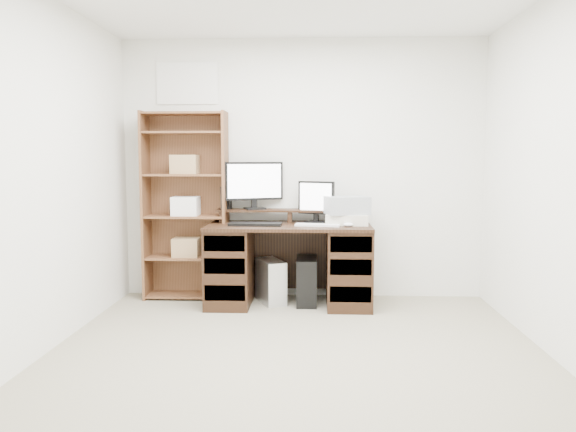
# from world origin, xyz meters

# --- Properties ---
(room) EXTENTS (3.54, 4.04, 2.54)m
(room) POSITION_xyz_m (-0.00, 0.00, 1.25)
(room) COLOR gray
(room) RESTS_ON ground
(desk) EXTENTS (1.50, 0.70, 0.75)m
(desk) POSITION_xyz_m (-0.11, 1.64, 0.39)
(desk) COLOR black
(desk) RESTS_ON ground
(riser_shelf) EXTENTS (1.40, 0.22, 0.12)m
(riser_shelf) POSITION_xyz_m (-0.11, 1.85, 0.84)
(riser_shelf) COLOR black
(riser_shelf) RESTS_ON desk
(monitor_wide) EXTENTS (0.54, 0.26, 0.45)m
(monitor_wide) POSITION_xyz_m (-0.46, 1.86, 1.12)
(monitor_wide) COLOR black
(monitor_wide) RESTS_ON riser_shelf
(monitor_small) EXTENTS (0.34, 0.20, 0.39)m
(monitor_small) POSITION_xyz_m (0.14, 1.79, 0.96)
(monitor_small) COLOR black
(monitor_small) RESTS_ON desk
(speaker) EXTENTS (0.10, 0.10, 0.22)m
(speaker) POSITION_xyz_m (-0.73, 1.86, 0.98)
(speaker) COLOR black
(speaker) RESTS_ON riser_shelf
(keyboard_black) EXTENTS (0.48, 0.18, 0.03)m
(keyboard_black) POSITION_xyz_m (-0.41, 1.53, 0.76)
(keyboard_black) COLOR black
(keyboard_black) RESTS_ON desk
(keyboard_white) EXTENTS (0.41, 0.17, 0.02)m
(keyboard_white) POSITION_xyz_m (0.15, 1.53, 0.76)
(keyboard_white) COLOR white
(keyboard_white) RESTS_ON desk
(mouse) EXTENTS (0.09, 0.07, 0.04)m
(mouse) POSITION_xyz_m (0.42, 1.50, 0.77)
(mouse) COLOR white
(mouse) RESTS_ON desk
(printer) EXTENTS (0.40, 0.31, 0.10)m
(printer) POSITION_xyz_m (0.42, 1.67, 0.80)
(printer) COLOR beige
(printer) RESTS_ON desk
(basket) EXTENTS (0.43, 0.35, 0.16)m
(basket) POSITION_xyz_m (0.42, 1.67, 0.93)
(basket) COLOR #92989C
(basket) RESTS_ON printer
(tower_silver) EXTENTS (0.33, 0.44, 0.41)m
(tower_silver) POSITION_xyz_m (-0.29, 1.70, 0.20)
(tower_silver) COLOR silver
(tower_silver) RESTS_ON ground
(tower_black) EXTENTS (0.19, 0.44, 0.43)m
(tower_black) POSITION_xyz_m (0.05, 1.67, 0.22)
(tower_black) COLOR black
(tower_black) RESTS_ON ground
(bookshelf) EXTENTS (0.80, 0.30, 1.80)m
(bookshelf) POSITION_xyz_m (-1.12, 1.86, 0.92)
(bookshelf) COLOR brown
(bookshelf) RESTS_ON ground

